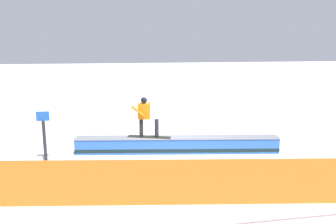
% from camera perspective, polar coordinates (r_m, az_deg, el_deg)
% --- Properties ---
extents(ground_plane, '(120.00, 120.00, 0.00)m').
position_cam_1_polar(ground_plane, '(12.12, 1.58, -6.94)').
color(ground_plane, white).
extents(grind_box, '(7.23, 1.59, 0.59)m').
position_cam_1_polar(grind_box, '(12.03, 1.59, -5.74)').
color(grind_box, blue).
rests_on(grind_box, ground_plane).
extents(snowboarder, '(1.55, 0.77, 1.43)m').
position_cam_1_polar(snowboarder, '(11.78, -3.87, -0.63)').
color(snowboarder, black).
rests_on(snowboarder, grind_box).
extents(safety_fence, '(12.51, 1.95, 1.14)m').
position_cam_1_polar(safety_fence, '(8.27, 7.23, -11.77)').
color(safety_fence, orange).
rests_on(safety_fence, ground_plane).
extents(trail_marker, '(0.40, 0.10, 1.72)m').
position_cam_1_polar(trail_marker, '(11.54, -20.37, -3.80)').
color(trail_marker, '#262628').
rests_on(trail_marker, ground_plane).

